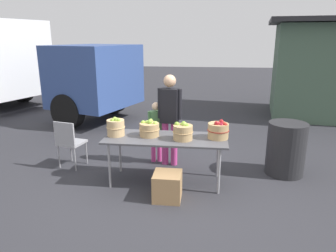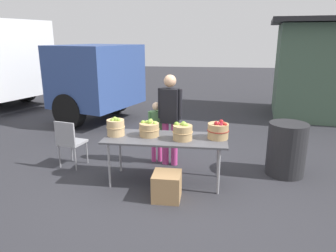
{
  "view_description": "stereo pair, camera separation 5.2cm",
  "coord_description": "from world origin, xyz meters",
  "px_view_note": "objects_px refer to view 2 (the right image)",
  "views": [
    {
      "loc": [
        0.6,
        -4.57,
        2.26
      ],
      "look_at": [
        0.0,
        0.3,
        0.85
      ],
      "focal_mm": 33.38,
      "sensor_mm": 36.0,
      "label": 1
    },
    {
      "loc": [
        0.65,
        -4.57,
        2.26
      ],
      "look_at": [
        0.0,
        0.3,
        0.85
      ],
      "focal_mm": 33.38,
      "sensor_mm": 36.0,
      "label": 2
    }
  ],
  "objects_px": {
    "apple_basket_green_0": "(116,127)",
    "box_truck": "(6,62)",
    "market_table": "(165,140)",
    "apple_basket_green_2": "(183,132)",
    "trash_barrel": "(286,149)",
    "vendor_adult": "(170,113)",
    "folding_chair": "(70,140)",
    "apple_basket_red_0": "(218,130)",
    "produce_crate": "(167,186)",
    "apple_basket_green_1": "(149,129)",
    "child_customer": "(156,127)"
  },
  "relations": [
    {
      "from": "apple_basket_green_0",
      "to": "box_truck",
      "type": "height_order",
      "value": "box_truck"
    },
    {
      "from": "market_table",
      "to": "apple_basket_green_2",
      "type": "bearing_deg",
      "value": -13.77
    },
    {
      "from": "trash_barrel",
      "to": "apple_basket_green_0",
      "type": "bearing_deg",
      "value": -168.54
    },
    {
      "from": "vendor_adult",
      "to": "folding_chair",
      "type": "xyz_separation_m",
      "value": [
        -1.74,
        -0.35,
        -0.46
      ]
    },
    {
      "from": "apple_basket_red_0",
      "to": "produce_crate",
      "type": "distance_m",
      "value": 1.16
    },
    {
      "from": "apple_basket_green_1",
      "to": "child_customer",
      "type": "relative_size",
      "value": 0.29
    },
    {
      "from": "apple_basket_green_1",
      "to": "folding_chair",
      "type": "distance_m",
      "value": 1.57
    },
    {
      "from": "apple_basket_green_1",
      "to": "apple_basket_red_0",
      "type": "height_order",
      "value": "apple_basket_red_0"
    },
    {
      "from": "box_truck",
      "to": "trash_barrel",
      "type": "distance_m",
      "value": 8.86
    },
    {
      "from": "apple_basket_green_1",
      "to": "trash_barrel",
      "type": "distance_m",
      "value": 2.33
    },
    {
      "from": "apple_basket_green_0",
      "to": "apple_basket_green_2",
      "type": "xyz_separation_m",
      "value": [
        1.07,
        -0.07,
        -0.01
      ]
    },
    {
      "from": "apple_basket_green_2",
      "to": "folding_chair",
      "type": "bearing_deg",
      "value": 167.93
    },
    {
      "from": "apple_basket_green_1",
      "to": "box_truck",
      "type": "relative_size",
      "value": 0.04
    },
    {
      "from": "box_truck",
      "to": "produce_crate",
      "type": "xyz_separation_m",
      "value": [
        5.88,
        -5.28,
        -1.29
      ]
    },
    {
      "from": "apple_basket_red_0",
      "to": "vendor_adult",
      "type": "distance_m",
      "value": 1.06
    },
    {
      "from": "child_customer",
      "to": "trash_barrel",
      "type": "distance_m",
      "value": 2.28
    },
    {
      "from": "market_table",
      "to": "apple_basket_green_1",
      "type": "bearing_deg",
      "value": 169.42
    },
    {
      "from": "apple_basket_green_0",
      "to": "vendor_adult",
      "type": "height_order",
      "value": "vendor_adult"
    },
    {
      "from": "produce_crate",
      "to": "child_customer",
      "type": "bearing_deg",
      "value": 105.4
    },
    {
      "from": "market_table",
      "to": "folding_chair",
      "type": "height_order",
      "value": "folding_chair"
    },
    {
      "from": "apple_basket_red_0",
      "to": "box_truck",
      "type": "bearing_deg",
      "value": 144.66
    },
    {
      "from": "apple_basket_green_0",
      "to": "folding_chair",
      "type": "xyz_separation_m",
      "value": [
        -0.97,
        0.36,
        -0.38
      ]
    },
    {
      "from": "market_table",
      "to": "apple_basket_green_0",
      "type": "relative_size",
      "value": 6.29
    },
    {
      "from": "apple_basket_green_2",
      "to": "box_truck",
      "type": "distance_m",
      "value": 7.75
    },
    {
      "from": "vendor_adult",
      "to": "box_truck",
      "type": "bearing_deg",
      "value": -27.73
    },
    {
      "from": "apple_basket_green_2",
      "to": "folding_chair",
      "type": "distance_m",
      "value": 2.11
    },
    {
      "from": "apple_basket_green_1",
      "to": "folding_chair",
      "type": "height_order",
      "value": "apple_basket_green_1"
    },
    {
      "from": "apple_basket_green_1",
      "to": "apple_basket_red_0",
      "type": "xyz_separation_m",
      "value": [
        1.07,
        0.01,
        0.01
      ]
    },
    {
      "from": "child_customer",
      "to": "apple_basket_red_0",
      "type": "bearing_deg",
      "value": 130.36
    },
    {
      "from": "apple_basket_red_0",
      "to": "box_truck",
      "type": "height_order",
      "value": "box_truck"
    },
    {
      "from": "market_table",
      "to": "trash_barrel",
      "type": "relative_size",
      "value": 2.12
    },
    {
      "from": "child_customer",
      "to": "folding_chair",
      "type": "bearing_deg",
      "value": 3.07
    },
    {
      "from": "apple_basket_green_1",
      "to": "trash_barrel",
      "type": "relative_size",
      "value": 0.37
    },
    {
      "from": "apple_basket_green_1",
      "to": "produce_crate",
      "type": "bearing_deg",
      "value": -58.91
    },
    {
      "from": "trash_barrel",
      "to": "produce_crate",
      "type": "distance_m",
      "value": 2.19
    },
    {
      "from": "apple_basket_green_1",
      "to": "child_customer",
      "type": "height_order",
      "value": "child_customer"
    },
    {
      "from": "apple_basket_green_2",
      "to": "apple_basket_red_0",
      "type": "relative_size",
      "value": 0.93
    },
    {
      "from": "trash_barrel",
      "to": "produce_crate",
      "type": "bearing_deg",
      "value": -149.2
    },
    {
      "from": "vendor_adult",
      "to": "folding_chair",
      "type": "height_order",
      "value": "vendor_adult"
    },
    {
      "from": "vendor_adult",
      "to": "child_customer",
      "type": "relative_size",
      "value": 1.45
    },
    {
      "from": "trash_barrel",
      "to": "folding_chair",
      "type": "bearing_deg",
      "value": -176.96
    },
    {
      "from": "apple_basket_green_0",
      "to": "apple_basket_green_1",
      "type": "distance_m",
      "value": 0.53
    },
    {
      "from": "child_customer",
      "to": "trash_barrel",
      "type": "relative_size",
      "value": 1.26
    },
    {
      "from": "apple_basket_red_0",
      "to": "child_customer",
      "type": "bearing_deg",
      "value": 144.82
    },
    {
      "from": "child_customer",
      "to": "apple_basket_green_0",
      "type": "bearing_deg",
      "value": 43.93
    },
    {
      "from": "apple_basket_green_0",
      "to": "apple_basket_green_2",
      "type": "distance_m",
      "value": 1.07
    },
    {
      "from": "apple_basket_green_0",
      "to": "box_truck",
      "type": "xyz_separation_m",
      "value": [
        -4.99,
        4.73,
        0.6
      ]
    },
    {
      "from": "apple_basket_green_0",
      "to": "trash_barrel",
      "type": "distance_m",
      "value": 2.85
    },
    {
      "from": "market_table",
      "to": "apple_basket_green_2",
      "type": "distance_m",
      "value": 0.33
    },
    {
      "from": "child_customer",
      "to": "market_table",
      "type": "bearing_deg",
      "value": 94.37
    }
  ]
}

